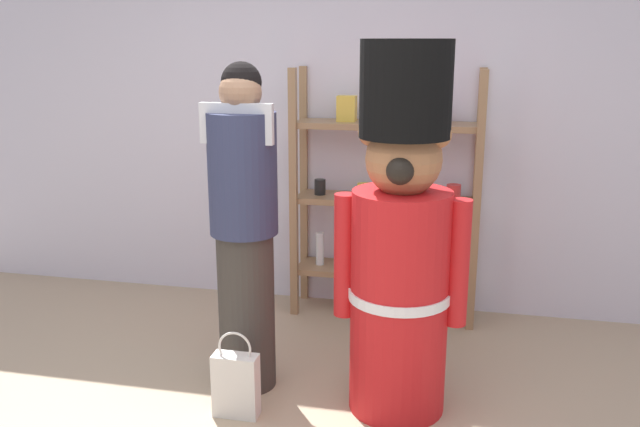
{
  "coord_description": "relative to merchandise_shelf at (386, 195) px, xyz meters",
  "views": [
    {
      "loc": [
        0.8,
        -2.33,
        1.83
      ],
      "look_at": [
        0.12,
        0.8,
        1.0
      ],
      "focal_mm": 37.34,
      "sensor_mm": 36.0,
      "label": 1
    }
  ],
  "objects": [
    {
      "name": "back_wall",
      "position": [
        -0.32,
        0.22,
        0.46
      ],
      "size": [
        6.4,
        0.12,
        2.6
      ],
      "primitive_type": "cube",
      "color": "silver",
      "rests_on": "ground_plane"
    },
    {
      "name": "merchandise_shelf",
      "position": [
        0.0,
        0.0,
        0.0
      ],
      "size": [
        1.24,
        0.35,
        1.67
      ],
      "color": "#93704C",
      "rests_on": "ground_plane"
    },
    {
      "name": "teddy_bear_guard",
      "position": [
        0.21,
        -1.21,
        0.03
      ],
      "size": [
        0.66,
        0.5,
        1.84
      ],
      "color": "red",
      "rests_on": "ground_plane"
    },
    {
      "name": "person_shopper",
      "position": [
        -0.6,
        -1.15,
        0.06
      ],
      "size": [
        0.37,
        0.35,
        1.74
      ],
      "color": "#38332D",
      "rests_on": "ground_plane"
    },
    {
      "name": "shopping_bag",
      "position": [
        -0.56,
        -1.47,
        -0.67
      ],
      "size": [
        0.23,
        0.1,
        0.45
      ],
      "color": "silver",
      "rests_on": "ground_plane"
    }
  ]
}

